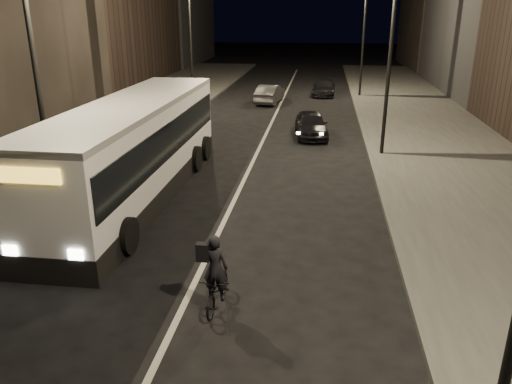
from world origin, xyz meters
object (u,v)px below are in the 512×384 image
(car_mid, at_px, (270,94))
(streetlight_right_mid, at_px, (386,31))
(streetlight_left_far, at_px, (194,23))
(car_near, at_px, (311,124))
(streetlight_right_far, at_px, (361,22))
(streetlight_left_near, at_px, (40,41))
(city_bus, at_px, (134,146))
(cyclist_on_bicycle, at_px, (217,283))
(car_far, at_px, (324,87))

(car_mid, bearing_deg, streetlight_right_mid, 122.25)
(streetlight_left_far, bearing_deg, car_near, -41.22)
(streetlight_right_far, relative_size, streetlight_left_near, 1.00)
(streetlight_right_far, xyz_separation_m, city_bus, (-8.79, -22.21, -3.55))
(streetlight_left_far, relative_size, city_bus, 0.66)
(city_bus, relative_size, car_mid, 3.18)
(car_near, bearing_deg, cyclist_on_bicycle, -102.14)
(city_bus, height_order, car_near, city_bus)
(cyclist_on_bicycle, distance_m, car_mid, 25.53)
(streetlight_left_far, height_order, cyclist_on_bicycle, streetlight_left_far)
(car_near, distance_m, car_far, 13.40)
(car_near, xyz_separation_m, car_mid, (-3.15, 9.43, -0.01))
(streetlight_right_far, distance_m, cyclist_on_bicycle, 29.52)
(cyclist_on_bicycle, bearing_deg, car_near, 88.28)
(city_bus, height_order, cyclist_on_bicycle, city_bus)
(streetlight_right_mid, relative_size, city_bus, 0.66)
(streetlight_right_far, relative_size, cyclist_on_bicycle, 4.44)
(car_mid, bearing_deg, streetlight_left_near, 84.13)
(streetlight_left_far, distance_m, car_far, 11.64)
(car_near, bearing_deg, city_bus, -127.99)
(streetlight_right_far, bearing_deg, streetlight_left_near, -113.96)
(city_bus, relative_size, cyclist_on_bicycle, 6.77)
(streetlight_right_far, bearing_deg, cyclist_on_bicycle, -99.01)
(streetlight_right_mid, bearing_deg, streetlight_left_far, 136.84)
(streetlight_right_far, bearing_deg, streetlight_left_far, -150.64)
(car_far, bearing_deg, cyclist_on_bicycle, -92.51)
(streetlight_left_near, xyz_separation_m, streetlight_left_far, (0.00, 18.00, 0.00))
(streetlight_right_far, bearing_deg, city_bus, -111.58)
(streetlight_right_far, height_order, car_near, streetlight_right_far)
(streetlight_right_far, xyz_separation_m, cyclist_on_bicycle, (-4.56, -28.78, -4.75))
(car_far, bearing_deg, streetlight_left_near, -106.84)
(streetlight_left_far, relative_size, car_far, 1.99)
(streetlight_right_far, xyz_separation_m, streetlight_left_near, (-10.66, -24.00, 0.00))
(car_near, relative_size, car_mid, 0.98)
(city_bus, relative_size, car_near, 3.24)
(streetlight_right_mid, xyz_separation_m, streetlight_left_far, (-10.66, 10.00, 0.00))
(streetlight_left_near, height_order, car_far, streetlight_left_near)
(city_bus, bearing_deg, car_near, 58.72)
(streetlight_left_near, relative_size, car_near, 2.12)
(city_bus, xyz_separation_m, cyclist_on_bicycle, (4.22, -6.57, -1.20))
(car_mid, bearing_deg, streetlight_left_far, 37.30)
(cyclist_on_bicycle, xyz_separation_m, car_far, (2.18, 29.43, -0.02))
(streetlight_right_far, distance_m, car_mid, 8.41)
(streetlight_left_far, distance_m, car_near, 11.25)
(streetlight_right_mid, distance_m, streetlight_left_far, 14.62)
(car_mid, distance_m, car_far, 5.44)
(streetlight_right_mid, height_order, streetlight_right_far, same)
(streetlight_right_mid, bearing_deg, streetlight_right_far, 90.00)
(streetlight_left_near, xyz_separation_m, cyclist_on_bicycle, (6.10, -4.78, -4.75))
(streetlight_right_far, bearing_deg, car_mid, -151.74)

